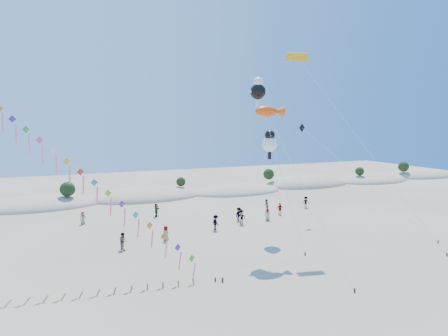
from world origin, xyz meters
TOP-DOWN VIEW (x-y plane):
  - dune_ridge at (1.06, 45.14)m, footprint 145.30×11.49m
  - kite_train at (-15.46, 17.86)m, footprint 27.55×16.08m
  - fish_kite at (6.46, 15.81)m, footprint 3.07×12.27m
  - cartoon_kite_low at (8.66, 19.59)m, footprint 11.09×10.66m
  - cartoon_kite_high at (6.10, 17.58)m, footprint 3.20×6.45m
  - parafoil_kite at (11.02, 17.73)m, footprint 10.60×11.74m
  - dark_kite at (18.10, 20.74)m, footprint 7.16×15.27m
  - beachgoers at (5.56, 26.05)m, footprint 31.31×13.06m

SIDE VIEW (x-z plane):
  - dune_ridge at x=1.06m, z-range -2.67..2.90m
  - beachgoers at x=5.56m, z-range -0.05..1.74m
  - dark_kite at x=18.10m, z-range 2.42..14.61m
  - cartoon_kite_low at x=8.66m, z-range 4.38..15.86m
  - kite_train at x=-15.46m, z-range 0.34..24.25m
  - fish_kite at x=6.46m, z-range 6.36..20.22m
  - cartoon_kite_high at x=6.10m, z-range 7.10..23.85m
  - parafoil_kite at x=11.02m, z-range 8.96..28.45m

